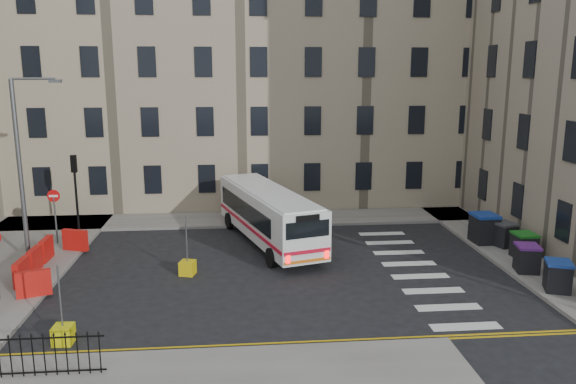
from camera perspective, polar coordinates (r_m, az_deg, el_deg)
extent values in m
plane|color=black|center=(24.71, 3.46, -7.87)|extent=(120.00, 120.00, 0.00)
cube|color=slate|center=(32.73, -9.29, -2.86)|extent=(36.00, 3.20, 0.15)
cube|color=slate|center=(30.89, 19.10, -4.28)|extent=(2.40, 26.00, 0.15)
cube|color=tan|center=(38.61, -10.49, 11.25)|extent=(38.00, 10.50, 16.00)
cylinder|color=black|center=(31.36, -20.66, -1.00)|extent=(0.12, 0.12, 3.20)
cube|color=black|center=(30.99, -20.94, 2.70)|extent=(0.28, 0.22, 0.90)
cylinder|color=#595B5E|center=(27.02, -25.55, 1.80)|extent=(0.20, 0.20, 8.00)
cube|color=#595B5E|center=(26.68, -26.36, 10.42)|extent=(0.50, 0.22, 0.14)
cylinder|color=#595B5E|center=(29.72, -22.53, -2.63)|extent=(0.08, 0.08, 2.40)
cube|color=red|center=(29.40, -22.76, 0.20)|extent=(0.60, 0.04, 0.60)
cube|color=red|center=(24.84, -25.44, -7.37)|extent=(0.25, 1.25, 1.00)
cube|color=red|center=(26.17, -24.33, -6.30)|extent=(0.25, 1.25, 1.00)
cube|color=red|center=(27.52, -23.33, -5.34)|extent=(0.25, 1.25, 1.00)
cube|color=red|center=(28.45, -20.81, -4.58)|extent=(1.26, 0.66, 1.00)
cube|color=red|center=(23.38, -24.43, -8.46)|extent=(1.26, 0.66, 1.00)
cube|color=silver|center=(27.95, -2.03, -2.15)|extent=(4.91, 10.01, 2.22)
cube|color=black|center=(27.98, -4.50, -1.79)|extent=(2.28, 7.52, 0.89)
cube|color=black|center=(28.70, -0.22, -1.40)|extent=(2.28, 7.52, 0.89)
cube|color=black|center=(32.44, -4.95, 0.21)|extent=(1.89, 0.61, 0.98)
cube|color=black|center=(23.44, 2.01, -3.82)|extent=(1.89, 0.61, 0.71)
cube|color=red|center=(27.75, -4.21, -3.42)|extent=(2.76, 9.22, 0.16)
cube|color=red|center=(28.47, 0.11, -2.98)|extent=(2.76, 9.22, 0.16)
cube|color=#FF0C0C|center=(23.46, 0.00, -6.87)|extent=(0.20, 0.10, 0.36)
cube|color=#FF0C0C|center=(24.14, 3.95, -6.35)|extent=(0.20, 0.10, 0.36)
cylinder|color=black|center=(30.95, -6.01, -2.93)|extent=(0.49, 0.92, 0.89)
cylinder|color=black|center=(31.59, -2.13, -2.56)|extent=(0.49, 0.92, 0.89)
cylinder|color=black|center=(24.78, -1.72, -6.70)|extent=(0.49, 0.92, 0.89)
cylinder|color=black|center=(25.58, 2.99, -6.11)|extent=(0.49, 0.92, 0.89)
cube|color=black|center=(24.20, 25.70, -7.81)|extent=(1.18, 1.26, 1.06)
cube|color=navy|center=(24.02, 25.83, -6.49)|extent=(1.24, 1.32, 0.11)
cube|color=black|center=(25.91, 23.09, -6.32)|extent=(1.06, 1.17, 1.05)
cube|color=#5B1F75|center=(25.74, 23.19, -5.09)|extent=(1.11, 1.22, 0.11)
cube|color=black|center=(27.69, 22.84, -5.14)|extent=(0.91, 1.04, 1.05)
cube|color=#166719|center=(27.53, 22.94, -3.98)|extent=(0.95, 1.09, 0.11)
cube|color=black|center=(29.20, 21.07, -4.12)|extent=(1.15, 1.24, 1.06)
cube|color=#353537|center=(29.05, 21.16, -3.01)|extent=(1.21, 1.30, 0.11)
cube|color=black|center=(29.43, 19.29, -3.62)|extent=(1.13, 1.29, 1.31)
cube|color=navy|center=(29.25, 19.39, -2.25)|extent=(1.19, 1.35, 0.14)
cube|color=#D8B80C|center=(24.35, -10.17, -7.60)|extent=(0.74, 0.74, 0.60)
cube|color=#CFCB0C|center=(19.61, -21.85, -13.29)|extent=(0.62, 0.62, 0.60)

